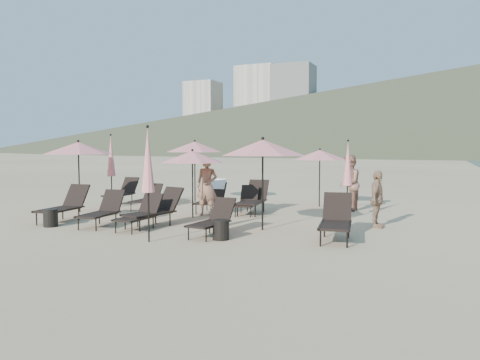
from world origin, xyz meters
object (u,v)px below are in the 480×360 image
at_px(lounger_5, 336,219).
at_px(beachgoer_c, 377,199).
at_px(lounger_6, 122,192).
at_px(umbrella_open_1, 192,157).
at_px(lounger_0, 65,205).
at_px(side_table_1, 221,230).
at_px(lounger_10, 253,198).
at_px(umbrella_closed_0, 148,161).
at_px(umbrella_open_0, 78,148).
at_px(lounger_3, 156,209).
at_px(side_table_0, 51,218).
at_px(lounger_1, 103,210).
at_px(beachgoer_a, 207,186).
at_px(lounger_8, 213,196).
at_px(lounger_9, 247,201).
at_px(umbrella_closed_1, 348,164).
at_px(lounger_7, 147,198).
at_px(umbrella_open_2, 263,148).
at_px(lounger_2, 140,213).
at_px(umbrella_open_4, 320,155).
at_px(umbrella_closed_2, 111,156).
at_px(beachgoer_b, 349,183).
at_px(lounger_4, 213,219).
at_px(umbrella_open_3, 195,147).

relative_size(lounger_5, beachgoer_c, 1.22).
distance_m(lounger_6, umbrella_open_1, 4.90).
xyz_separation_m(lounger_0, side_table_1, (5.32, -0.68, -0.24)).
bearing_deg(lounger_10, umbrella_closed_0, -101.41).
bearing_deg(side_table_1, umbrella_closed_0, -148.26).
xyz_separation_m(lounger_10, umbrella_open_0, (-5.39, -2.02, 1.62)).
height_order(lounger_3, side_table_1, lounger_3).
height_order(lounger_6, umbrella_open_0, umbrella_open_0).
xyz_separation_m(lounger_0, side_table_0, (0.33, -0.87, -0.24)).
distance_m(umbrella_open_1, side_table_1, 3.90).
height_order(lounger_1, beachgoer_a, beachgoer_a).
relative_size(lounger_8, umbrella_open_1, 0.84).
distance_m(lounger_9, umbrella_open_0, 5.81).
relative_size(lounger_8, beachgoer_c, 1.15).
distance_m(lounger_3, umbrella_closed_1, 5.71).
xyz_separation_m(lounger_7, lounger_8, (2.36, 0.33, 0.11)).
height_order(lounger_0, lounger_3, lounger_0).
bearing_deg(lounger_5, lounger_0, 174.19).
relative_size(lounger_3, umbrella_open_2, 0.78).
distance_m(lounger_3, side_table_0, 2.82).
height_order(lounger_2, umbrella_open_4, umbrella_open_4).
relative_size(umbrella_open_2, umbrella_closed_2, 0.92).
relative_size(lounger_1, umbrella_closed_0, 0.65).
bearing_deg(lounger_7, beachgoer_a, -17.68).
bearing_deg(lounger_1, lounger_2, -10.13).
distance_m(lounger_9, umbrella_closed_1, 3.39).
xyz_separation_m(umbrella_open_4, side_table_1, (-0.67, -6.85, -1.63)).
bearing_deg(beachgoer_b, beachgoer_c, 24.14).
xyz_separation_m(umbrella_open_0, umbrella_closed_1, (8.44, 1.84, -0.46)).
distance_m(lounger_6, beachgoer_a, 4.69).
distance_m(umbrella_closed_0, beachgoer_c, 6.08).
relative_size(side_table_0, beachgoer_a, 0.26).
distance_m(lounger_0, umbrella_closed_1, 8.33).
bearing_deg(lounger_3, lounger_7, 140.06).
distance_m(lounger_3, beachgoer_a, 2.37).
xyz_separation_m(lounger_4, beachgoer_b, (2.23, 5.76, 0.53)).
bearing_deg(umbrella_open_1, lounger_0, -146.04).
distance_m(umbrella_open_0, umbrella_closed_2, 1.36).
xyz_separation_m(umbrella_open_4, beachgoer_c, (2.44, -3.76, -1.10)).
xyz_separation_m(lounger_9, beachgoer_b, (2.88, 1.98, 0.52)).
bearing_deg(lounger_8, lounger_4, -70.66).
bearing_deg(lounger_7, umbrella_closed_2, -175.86).
distance_m(lounger_7, umbrella_open_0, 2.80).
xyz_separation_m(umbrella_closed_1, side_table_0, (-7.11, -4.43, -1.41)).
bearing_deg(lounger_9, lounger_1, -139.08).
xyz_separation_m(lounger_6, side_table_1, (6.46, -4.85, -0.22)).
xyz_separation_m(lounger_7, umbrella_open_0, (-1.63, -1.51, 1.71)).
distance_m(lounger_8, beachgoer_c, 5.56).
bearing_deg(lounger_8, umbrella_closed_1, -7.20).
distance_m(lounger_4, umbrella_open_3, 7.37).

